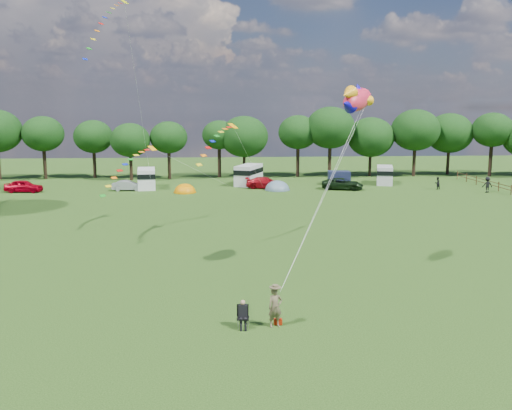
{
  "coord_description": "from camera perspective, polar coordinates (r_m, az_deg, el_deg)",
  "views": [
    {
      "loc": [
        -2.58,
        -27.66,
        10.13
      ],
      "look_at": [
        0.0,
        8.0,
        4.0
      ],
      "focal_mm": 40.0,
      "sensor_mm": 36.0,
      "label": 1
    }
  ],
  "objects": [
    {
      "name": "streamer_kite_b",
      "position": [
        49.41,
        -12.27,
        4.17
      ],
      "size": [
        4.31,
        4.8,
        3.84
      ],
      "rotation": [
        0.0,
        0.0,
        1.02
      ],
      "color": "#FFA50B",
      "rests_on": "ground"
    },
    {
      "name": "fish_kite",
      "position": [
        34.08,
        9.93,
        10.35
      ],
      "size": [
        3.0,
        3.5,
        1.97
      ],
      "rotation": [
        0.0,
        -0.21,
        0.92
      ],
      "color": "#E92440",
      "rests_on": "ground"
    },
    {
      "name": "campervan_c",
      "position": [
        75.46,
        -0.74,
        3.1
      ],
      "size": [
        4.21,
        5.87,
        2.65
      ],
      "rotation": [
        0.0,
        0.0,
        1.17
      ],
      "color": "silver",
      "rests_on": "ground"
    },
    {
      "name": "walker_a",
      "position": [
        74.91,
        17.68,
        2.09
      ],
      "size": [
        0.87,
        0.72,
        1.55
      ],
      "primitive_type": "imported",
      "rotation": [
        0.0,
        0.0,
        3.53
      ],
      "color": "black",
      "rests_on": "ground"
    },
    {
      "name": "walker_b",
      "position": [
        74.02,
        22.13,
        1.89
      ],
      "size": [
        1.24,
        0.58,
        1.9
      ],
      "primitive_type": "imported",
      "rotation": [
        0.0,
        0.0,
        3.15
      ],
      "color": "black",
      "rests_on": "ground"
    },
    {
      "name": "campervan_b",
      "position": [
        73.5,
        -10.9,
        2.69
      ],
      "size": [
        2.73,
        5.32,
        2.5
      ],
      "rotation": [
        0.0,
        0.0,
        1.68
      ],
      "color": "silver",
      "rests_on": "ground"
    },
    {
      "name": "car_c",
      "position": [
        72.08,
        0.96,
        2.22
      ],
      "size": [
        5.16,
        3.2,
        1.44
      ],
      "primitive_type": "imported",
      "rotation": [
        0.0,
        0.0,
        1.31
      ],
      "color": "maroon",
      "rests_on": "ground"
    },
    {
      "name": "kite_bag",
      "position": [
        27.51,
        2.21,
        -11.57
      ],
      "size": [
        0.39,
        0.26,
        0.27
      ],
      "primitive_type": "cube",
      "rotation": [
        0.0,
        0.0,
        0.0
      ],
      "color": "#AC1C06",
      "rests_on": "ground"
    },
    {
      "name": "camp_chair",
      "position": [
        26.88,
        -1.32,
        -10.55
      ],
      "size": [
        0.61,
        0.61,
        1.36
      ],
      "rotation": [
        0.0,
        0.0,
        -0.12
      ],
      "color": "#99999E",
      "rests_on": "ground"
    },
    {
      "name": "car_b",
      "position": [
        72.0,
        -12.7,
        1.91
      ],
      "size": [
        3.64,
        1.47,
        1.27
      ],
      "primitive_type": "imported",
      "rotation": [
        0.0,
        0.0,
        1.61
      ],
      "color": "gray",
      "rests_on": "ground"
    },
    {
      "name": "car_a",
      "position": [
        74.4,
        -22.21,
        1.76
      ],
      "size": [
        4.67,
        2.19,
        1.51
      ],
      "primitive_type": "imported",
      "rotation": [
        0.0,
        0.0,
        1.48
      ],
      "color": "#A00012",
      "rests_on": "ground"
    },
    {
      "name": "car_d",
      "position": [
        72.04,
        8.65,
        2.11
      ],
      "size": [
        5.71,
        3.83,
        1.43
      ],
      "primitive_type": "imported",
      "rotation": [
        0.0,
        0.0,
        1.27
      ],
      "color": "black",
      "rests_on": "ground"
    },
    {
      "name": "tree_line",
      "position": [
        83.11,
        1.32,
        7.12
      ],
      "size": [
        102.98,
        10.98,
        10.27
      ],
      "color": "black",
      "rests_on": "ground"
    },
    {
      "name": "tent_greyblue",
      "position": [
        70.87,
        2.14,
        1.52
      ],
      "size": [
        3.17,
        3.47,
        2.36
      ],
      "color": "slate",
      "rests_on": "ground"
    },
    {
      "name": "streamer_kite_c",
      "position": [
        42.34,
        -3.63,
        6.81
      ],
      "size": [
        3.18,
        5.08,
        2.84
      ],
      "rotation": [
        0.0,
        0.0,
        1.04
      ],
      "color": "#FFA502",
      "rests_on": "ground"
    },
    {
      "name": "ground_plane",
      "position": [
        29.56,
        1.14,
        -10.31
      ],
      "size": [
        180.0,
        180.0,
        0.0
      ],
      "primitive_type": "plane",
      "color": "black",
      "rests_on": "ground"
    },
    {
      "name": "kite_flyer",
      "position": [
        26.96,
        1.93,
        -10.18
      ],
      "size": [
        0.79,
        0.62,
        1.9
      ],
      "primitive_type": "imported",
      "rotation": [
        0.0,
        0.0,
        0.26
      ],
      "color": "brown",
      "rests_on": "ground"
    },
    {
      "name": "streamer_kite_a",
      "position": [
        54.1,
        -14.56,
        17.56
      ],
      "size": [
        3.29,
        5.63,
        5.77
      ],
      "rotation": [
        0.0,
        0.0,
        1.07
      ],
      "color": "#F2FE00",
      "rests_on": "ground"
    },
    {
      "name": "tent_orange",
      "position": [
        69.28,
        -7.12,
        1.26
      ],
      "size": [
        2.72,
        2.98,
        2.13
      ],
      "color": "orange",
      "rests_on": "ground"
    },
    {
      "name": "awning_navy",
      "position": [
        76.49,
        8.3,
        2.69
      ],
      "size": [
        3.16,
        2.69,
        1.8
      ],
      "primitive_type": "cube",
      "rotation": [
        0.0,
        0.0,
        -0.13
      ],
      "color": "#171C37",
      "rests_on": "ground"
    },
    {
      "name": "campervan_d",
      "position": [
        78.37,
        12.74,
        3.0
      ],
      "size": [
        3.31,
        5.22,
        2.37
      ],
      "rotation": [
        0.0,
        0.0,
        1.29
      ],
      "color": "#BABABC",
      "rests_on": "ground"
    }
  ]
}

